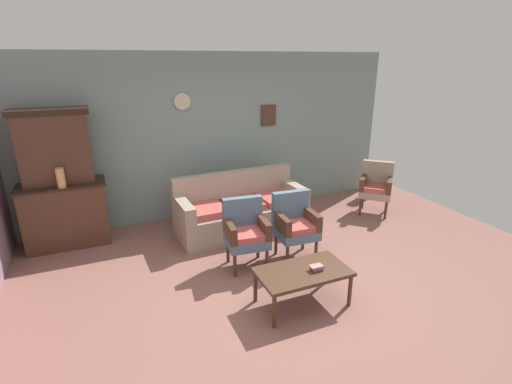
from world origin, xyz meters
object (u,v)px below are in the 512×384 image
vase_on_cabinet (61,178)px  coffee_table (303,274)px  book_stack_on_table (317,268)px  floor_vase_by_wall (367,182)px  wingback_chair_by_fireplace (376,186)px  floral_couch (241,211)px  armchair_by_doorway (246,231)px  armchair_near_couch_end (295,223)px  side_cabinet (66,214)px

vase_on_cabinet → coffee_table: bearing=-45.6°
book_stack_on_table → floor_vase_by_wall: size_ratio=0.23×
book_stack_on_table → wingback_chair_by_fireplace: bearing=38.4°
floral_couch → wingback_chair_by_fireplace: (2.43, -0.25, 0.17)m
armchair_by_doorway → coffee_table: armchair_by_doorway is taller
coffee_table → floor_vase_by_wall: bearing=41.0°
vase_on_cabinet → coffee_table: size_ratio=0.27×
coffee_table → armchair_near_couch_end: bearing=66.1°
armchair_near_couch_end → floor_vase_by_wall: armchair_near_couch_end is taller
vase_on_cabinet → wingback_chair_by_fireplace: size_ratio=0.30×
coffee_table → book_stack_on_table: (0.14, -0.05, 0.07)m
wingback_chair_by_fireplace → floor_vase_by_wall: size_ratio=1.42×
vase_on_cabinet → floor_vase_by_wall: bearing=0.9°
vase_on_cabinet → wingback_chair_by_fireplace: 4.96m
armchair_by_doorway → coffee_table: (0.26, -1.02, -0.12)m
vase_on_cabinet → armchair_by_doorway: size_ratio=0.30×
armchair_near_couch_end → book_stack_on_table: size_ratio=6.14×
floral_couch → side_cabinet: bearing=167.6°
vase_on_cabinet → book_stack_on_table: vase_on_cabinet is taller
armchair_near_couch_end → armchair_by_doorway: bearing=176.8°
floor_vase_by_wall → book_stack_on_table: bearing=-137.1°
floor_vase_by_wall → floral_couch: bearing=-171.1°
floor_vase_by_wall → wingback_chair_by_fireplace: bearing=-119.7°
floor_vase_by_wall → coffee_table: bearing=-139.0°
side_cabinet → armchair_near_couch_end: bearing=-29.8°
armchair_by_doorway → floor_vase_by_wall: 3.50m
armchair_near_couch_end → wingback_chair_by_fireplace: same height
armchair_near_couch_end → floral_couch: bearing=108.6°
vase_on_cabinet → armchair_by_doorway: vase_on_cabinet is taller
side_cabinet → floor_vase_by_wall: size_ratio=1.82×
side_cabinet → wingback_chair_by_fireplace: (4.91, -0.79, 0.03)m
floral_couch → floor_vase_by_wall: floral_couch is taller
vase_on_cabinet → armchair_by_doorway: bearing=-33.6°
armchair_by_doorway → floral_couch: bearing=72.4°
floral_couch → book_stack_on_table: floral_couch is taller
floral_couch → armchair_by_doorway: same height
armchair_near_couch_end → book_stack_on_table: armchair_near_couch_end is taller
vase_on_cabinet → floral_couch: vase_on_cabinet is taller
armchair_by_doorway → coffee_table: size_ratio=0.90×
side_cabinet → floral_couch: bearing=-12.4°
wingback_chair_by_fireplace → coffee_table: (-2.51, -1.83, -0.12)m
floral_couch → wingback_chair_by_fireplace: 2.45m
armchair_by_doorway → armchair_near_couch_end: (0.70, -0.04, 0.00)m
armchair_by_doorway → floor_vase_by_wall: size_ratio=1.42×
side_cabinet → floor_vase_by_wall: (5.31, -0.10, -0.15)m
side_cabinet → floral_couch: side_cabinet is taller
armchair_near_couch_end → book_stack_on_table: (-0.30, -1.04, -0.05)m
side_cabinet → floral_couch: (2.48, -0.54, -0.14)m
side_cabinet → book_stack_on_table: side_cabinet is taller
floral_couch → armchair_by_doorway: (-0.33, -1.05, 0.17)m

